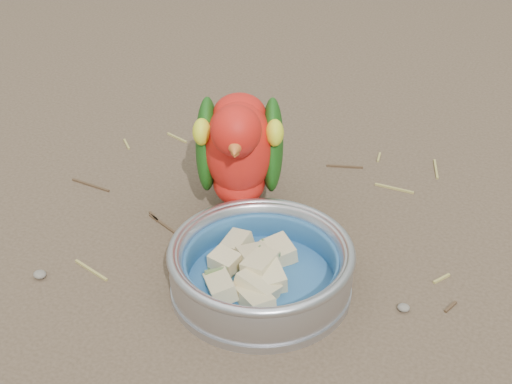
% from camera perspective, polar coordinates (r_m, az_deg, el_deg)
% --- Properties ---
extents(ground, '(60.00, 60.00, 0.00)m').
position_cam_1_polar(ground, '(0.89, -0.19, -9.80)').
color(ground, brown).
extents(food_bowl, '(0.21, 0.21, 0.02)m').
position_cam_1_polar(food_bowl, '(0.93, 0.36, -6.76)').
color(food_bowl, '#B2B2BA').
rests_on(food_bowl, ground).
extents(bowl_wall, '(0.21, 0.21, 0.04)m').
position_cam_1_polar(bowl_wall, '(0.91, 0.37, -5.32)').
color(bowl_wall, '#B2B2BA').
rests_on(bowl_wall, food_bowl).
extents(fruit_wedges, '(0.13, 0.13, 0.03)m').
position_cam_1_polar(fruit_wedges, '(0.92, 0.37, -5.66)').
color(fruit_wedges, '#D0BC88').
rests_on(fruit_wedges, food_bowl).
extents(lory_parrot, '(0.19, 0.26, 0.19)m').
position_cam_1_polar(lory_parrot, '(1.00, -1.24, 2.42)').
color(lory_parrot, red).
rests_on(lory_parrot, ground).
extents(ground_debris, '(0.90, 0.80, 0.01)m').
position_cam_1_polar(ground_debris, '(0.93, 4.18, -7.51)').
color(ground_debris, '#A3944B').
rests_on(ground_debris, ground).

